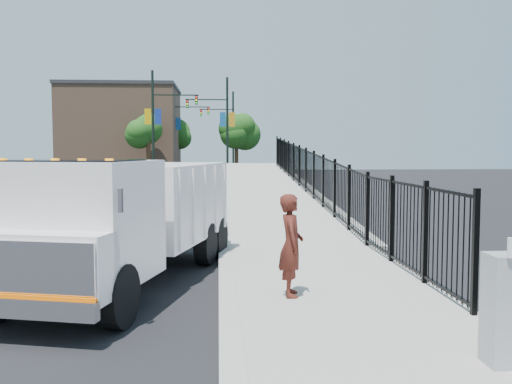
{
  "coord_description": "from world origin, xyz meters",
  "views": [
    {
      "loc": [
        -0.14,
        -9.9,
        2.53
      ],
      "look_at": [
        0.64,
        2.0,
        1.63
      ],
      "focal_mm": 40.0,
      "sensor_mm": 36.0,
      "label": 1
    }
  ],
  "objects": [
    {
      "name": "ground",
      "position": [
        0.0,
        0.0,
        0.0
      ],
      "size": [
        120.0,
        120.0,
        0.0
      ],
      "primitive_type": "plane",
      "color": "black",
      "rests_on": "ground"
    },
    {
      "name": "sidewalk",
      "position": [
        1.93,
        -2.0,
        0.06
      ],
      "size": [
        3.55,
        12.0,
        0.12
      ],
      "primitive_type": "cube",
      "color": "#9E998E",
      "rests_on": "ground"
    },
    {
      "name": "curb",
      "position": [
        0.0,
        -2.0,
        0.08
      ],
      "size": [
        0.3,
        12.0,
        0.16
      ],
      "primitive_type": "cube",
      "color": "#ADAAA3",
      "rests_on": "ground"
    },
    {
      "name": "ramp",
      "position": [
        2.12,
        16.0,
        0.0
      ],
      "size": [
        3.95,
        24.06,
        3.19
      ],
      "primitive_type": "cube",
      "rotation": [
        0.06,
        0.0,
        0.0
      ],
      "color": "#9E998E",
      "rests_on": "ground"
    },
    {
      "name": "iron_fence",
      "position": [
        3.55,
        12.0,
        0.9
      ],
      "size": [
        0.1,
        28.0,
        1.8
      ],
      "primitive_type": "cube",
      "color": "black",
      "rests_on": "ground"
    },
    {
      "name": "truck",
      "position": [
        -1.89,
        0.66,
        1.35
      ],
      "size": [
        3.9,
        7.32,
        2.4
      ],
      "rotation": [
        0.0,
        0.0,
        -0.25
      ],
      "color": "black",
      "rests_on": "ground"
    },
    {
      "name": "worker",
      "position": [
        1.04,
        -0.74,
        0.96
      ],
      "size": [
        0.42,
        0.63,
        1.68
      ],
      "primitive_type": "imported",
      "rotation": [
        0.0,
        0.0,
        1.53
      ],
      "color": "#4E1C14",
      "rests_on": "sidewalk"
    },
    {
      "name": "utility_cabinet",
      "position": [
        3.1,
        -3.88,
        0.75
      ],
      "size": [
        0.55,
        0.4,
        1.25
      ],
      "primitive_type": "cube",
      "color": "gray",
      "rests_on": "sidewalk"
    },
    {
      "name": "light_pole_0",
      "position": [
        -4.4,
        30.6,
        4.36
      ],
      "size": [
        3.77,
        0.22,
        8.0
      ],
      "color": "black",
      "rests_on": "ground"
    },
    {
      "name": "light_pole_1",
      "position": [
        0.25,
        34.13,
        4.36
      ],
      "size": [
        3.78,
        0.22,
        8.0
      ],
      "color": "black",
      "rests_on": "ground"
    },
    {
      "name": "light_pole_2",
      "position": [
        -3.77,
        41.87,
        4.36
      ],
      "size": [
        3.77,
        0.22,
        8.0
      ],
      "color": "black",
      "rests_on": "ground"
    },
    {
      "name": "light_pole_3",
      "position": [
        0.97,
        44.8,
        4.36
      ],
      "size": [
        3.78,
        0.22,
        8.0
      ],
      "color": "black",
      "rests_on": "ground"
    },
    {
      "name": "tree_0",
      "position": [
        -5.79,
        36.71,
        3.94
      ],
      "size": [
        2.47,
        2.47,
        5.24
      ],
      "color": "#382314",
      "rests_on": "ground"
    },
    {
      "name": "tree_1",
      "position": [
        1.46,
        40.95,
        3.94
      ],
      "size": [
        2.59,
        2.59,
        5.3
      ],
      "color": "#382314",
      "rests_on": "ground"
    },
    {
      "name": "tree_2",
      "position": [
        -4.32,
        47.7,
        3.95
      ],
      "size": [
        2.7,
        2.7,
        5.35
      ],
      "color": "#382314",
      "rests_on": "ground"
    },
    {
      "name": "building",
      "position": [
        -9.0,
        44.0,
        4.0
      ],
      "size": [
        10.0,
        10.0,
        8.0
      ],
      "primitive_type": "cube",
      "color": "#8C664C",
      "rests_on": "ground"
    }
  ]
}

